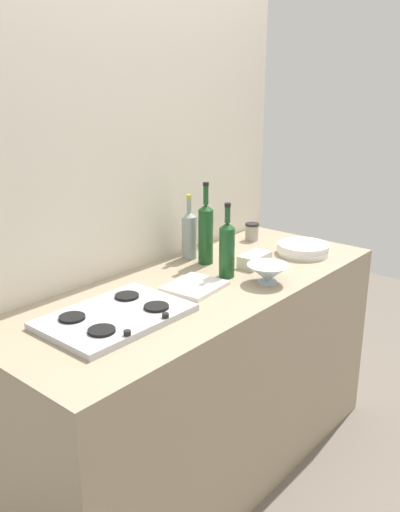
{
  "coord_description": "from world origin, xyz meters",
  "views": [
    {
      "loc": [
        -1.59,
        -1.35,
        1.71
      ],
      "look_at": [
        0.0,
        0.0,
        1.02
      ],
      "focal_mm": 38.0,
      "sensor_mm": 36.0,
      "label": 1
    }
  ],
  "objects": [
    {
      "name": "ground_plane",
      "position": [
        0.0,
        0.0,
        0.0
      ],
      "size": [
        6.0,
        6.0,
        0.0
      ],
      "primitive_type": "plane",
      "color": "#6B6056",
      "rests_on": "ground"
    },
    {
      "name": "counter_block",
      "position": [
        0.0,
        0.0,
        0.45
      ],
      "size": [
        1.8,
        0.7,
        0.9
      ],
      "primitive_type": "cube",
      "color": "tan",
      "rests_on": "ground"
    },
    {
      "name": "backsplash_panel",
      "position": [
        0.0,
        0.38,
        1.06
      ],
      "size": [
        1.9,
        0.06,
        2.13
      ],
      "primitive_type": "cube",
      "color": "beige",
      "rests_on": "ground"
    },
    {
      "name": "stovetop_hob",
      "position": [
        -0.46,
        -0.0,
        0.91
      ],
      "size": [
        0.5,
        0.35,
        0.04
      ],
      "color": "#B2B2B7",
      "rests_on": "counter_block"
    },
    {
      "name": "plate_stack",
      "position": [
        0.62,
        -0.12,
        0.93
      ],
      "size": [
        0.25,
        0.25,
        0.05
      ],
      "color": "white",
      "rests_on": "counter_block"
    },
    {
      "name": "wine_bottle_leftmost",
      "position": [
        0.22,
        0.15,
        1.04
      ],
      "size": [
        0.07,
        0.07,
        0.37
      ],
      "color": "#19471E",
      "rests_on": "counter_block"
    },
    {
      "name": "wine_bottle_mid_left",
      "position": [
        0.22,
        0.26,
        1.02
      ],
      "size": [
        0.07,
        0.07,
        0.3
      ],
      "color": "gray",
      "rests_on": "counter_block"
    },
    {
      "name": "wine_bottle_mid_right",
      "position": [
        0.14,
        -0.03,
        1.03
      ],
      "size": [
        0.07,
        0.07,
        0.32
      ],
      "color": "#19471E",
      "rests_on": "counter_block"
    },
    {
      "name": "mixing_bowl",
      "position": [
        0.19,
        -0.21,
        0.94
      ],
      "size": [
        0.18,
        0.18,
        0.08
      ],
      "color": "silver",
      "rests_on": "counter_block"
    },
    {
      "name": "butter_dish",
      "position": [
        0.33,
        -0.04,
        0.93
      ],
      "size": [
        0.16,
        0.1,
        0.06
      ],
      "primitive_type": "cube",
      "rotation": [
        0.0,
        0.0,
        0.05
      ],
      "color": "silver",
      "rests_on": "counter_block"
    },
    {
      "name": "condiment_jar_front",
      "position": [
        0.66,
        0.2,
        0.95
      ],
      "size": [
        0.07,
        0.07,
        0.09
      ],
      "color": "#9E998C",
      "rests_on": "counter_block"
    },
    {
      "name": "cutting_board",
      "position": [
        -0.06,
        -0.02,
        0.91
      ],
      "size": [
        0.25,
        0.22,
        0.02
      ],
      "primitive_type": "cube",
      "rotation": [
        0.0,
        0.0,
        0.1
      ],
      "color": "silver",
      "rests_on": "counter_block"
    }
  ]
}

